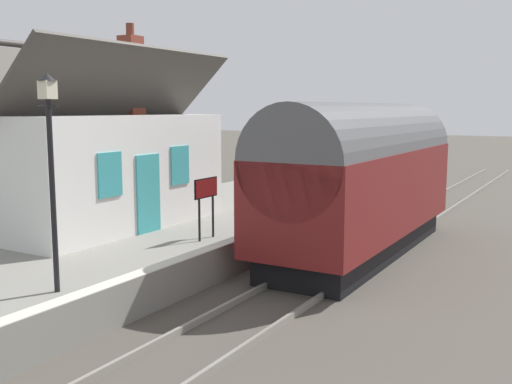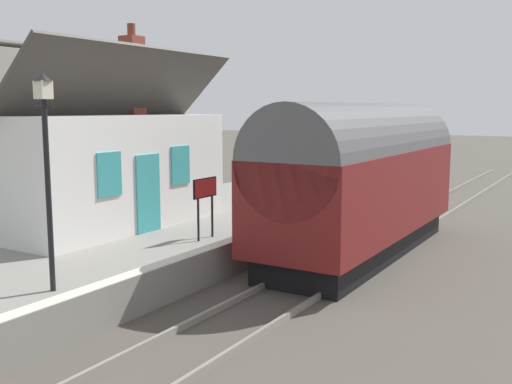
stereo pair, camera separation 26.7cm
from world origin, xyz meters
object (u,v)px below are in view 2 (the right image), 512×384
train (362,178)px  bench_platform_end (300,180)px  station_sign_board (205,193)px  tree_distant (109,91)px  planter_edge_far (208,194)px  lamp_post_platform (46,142)px  planter_bench_right (308,167)px  bench_by_lamp (350,170)px  station_building (103,165)px  planter_edge_near (280,170)px  bench_near_building (279,187)px

train → bench_platform_end: train is taller
train → station_sign_board: train is taller
station_sign_board → tree_distant: (10.83, 14.10, 3.02)m
planter_edge_far → lamp_post_platform: bearing=-159.6°
bench_platform_end → planter_bench_right: bench_platform_end is taller
train → lamp_post_platform: lamp_post_platform is taller
planter_edge_far → train: bearing=-101.2°
train → bench_by_lamp: (9.59, 4.25, -0.88)m
station_building → planter_edge_near: (13.55, 1.71, -1.44)m
bench_by_lamp → station_sign_board: bearing=-173.5°
lamp_post_platform → planter_bench_right: bearing=13.2°
lamp_post_platform → station_sign_board: (4.96, 0.17, -1.53)m
planter_edge_near → planter_bench_right: planter_bench_right is taller
planter_edge_far → bench_by_lamp: bearing=-13.8°
bench_platform_end → planter_edge_near: 5.79m
station_building → lamp_post_platform: (-5.04, -3.79, 1.00)m
bench_platform_end → lamp_post_platform: (-13.94, -2.05, 2.24)m
train → bench_by_lamp: train is taller
bench_platform_end → tree_distant: bearing=81.4°
station_sign_board → planter_bench_right: bearing=16.7°
station_sign_board → bench_by_lamp: bearing=6.5°
station_building → planter_bench_right: size_ratio=9.92×
bench_by_lamp → lamp_post_platform: size_ratio=0.36×
station_building → bench_by_lamp: (13.34, -2.10, -1.24)m
bench_platform_end → planter_edge_far: (-3.91, 1.68, -0.21)m
bench_platform_end → planter_bench_right: (6.22, 2.69, -0.16)m
station_sign_board → train: bearing=-35.5°
lamp_post_platform → tree_distant: size_ratio=0.53×
train → station_building: 7.39m
station_sign_board → bench_near_building: bearing=13.4°
bench_near_building → station_sign_board: bearing=-166.6°
bench_by_lamp → station_sign_board: 13.52m
bench_near_building → station_sign_board: 6.97m
lamp_post_platform → train: bearing=-16.3°
train → planter_bench_right: bearing=32.7°
station_building → bench_platform_end: bearing=-11.1°
bench_platform_end → planter_edge_far: size_ratio=1.53×
bench_near_building → station_sign_board: (-6.74, -1.61, 0.71)m
station_building → bench_near_building: bearing=-16.8°
bench_platform_end → tree_distant: tree_distant is taller
tree_distant → planter_edge_near: bearing=-72.3°
lamp_post_platform → tree_distant: tree_distant is taller
planter_edge_far → lamp_post_platform: 10.98m
bench_by_lamp → station_sign_board: size_ratio=0.90×
planter_edge_near → bench_near_building: bearing=-151.6°
station_building → lamp_post_platform: bearing=-143.0°
bench_by_lamp → planter_bench_right: 3.53m
tree_distant → station_sign_board: bearing=-127.5°
station_building → station_sign_board: bearing=-91.2°
planter_edge_near → lamp_post_platform: (-18.58, -5.50, 2.44)m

